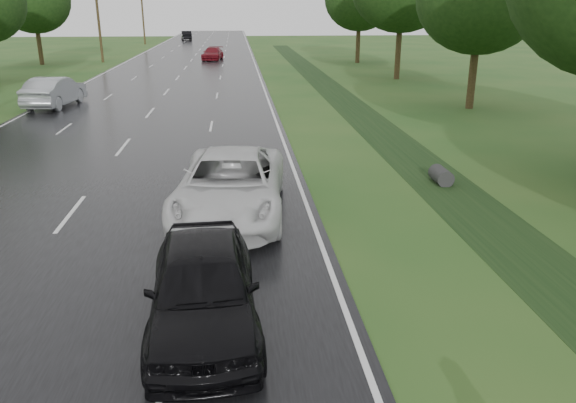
# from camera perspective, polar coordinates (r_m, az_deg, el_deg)

# --- Properties ---
(road) EXTENTS (14.00, 180.00, 0.04)m
(road) POSITION_cam_1_polar(r_m,az_deg,el_deg) (52.91, -10.64, 12.85)
(road) COLOR black
(road) RESTS_ON ground
(edge_stripe_east) EXTENTS (0.12, 180.00, 0.01)m
(edge_stripe_east) POSITION_cam_1_polar(r_m,az_deg,el_deg) (52.73, -3.13, 13.15)
(edge_stripe_east) COLOR silver
(edge_stripe_east) RESTS_ON road
(edge_stripe_west) EXTENTS (0.12, 180.00, 0.01)m
(edge_stripe_west) POSITION_cam_1_polar(r_m,az_deg,el_deg) (53.94, -17.97, 12.41)
(edge_stripe_west) COLOR silver
(edge_stripe_west) RESTS_ON road
(center_line) EXTENTS (0.12, 180.00, 0.01)m
(center_line) POSITION_cam_1_polar(r_m,az_deg,el_deg) (52.91, -10.64, 12.88)
(center_line) COLOR silver
(center_line) RESTS_ON road
(drainage_ditch) EXTENTS (2.20, 120.00, 0.56)m
(drainage_ditch) POSITION_cam_1_polar(r_m,az_deg,el_deg) (27.52, 9.10, 7.33)
(drainage_ditch) COLOR black
(drainage_ditch) RESTS_ON ground
(utility_pole_far) EXTENTS (1.60, 0.26, 10.00)m
(utility_pole_far) POSITION_cam_1_polar(r_m,az_deg,el_deg) (63.94, -18.79, 17.90)
(utility_pole_far) COLOR #332815
(utility_pole_far) RESTS_ON ground
(utility_pole_distant) EXTENTS (1.60, 0.26, 10.00)m
(utility_pole_distant) POSITION_cam_1_polar(r_m,az_deg,el_deg) (93.45, -14.58, 18.39)
(utility_pole_distant) COLOR #332815
(utility_pole_distant) RESTS_ON ground
(tree_west_f) EXTENTS (7.00, 7.00, 9.29)m
(tree_west_f) POSITION_cam_1_polar(r_m,az_deg,el_deg) (63.49, -24.46, 18.10)
(tree_west_f) COLOR #332815
(tree_west_f) RESTS_ON ground
(white_pickup) EXTENTS (3.44, 6.49, 1.74)m
(white_pickup) POSITION_cam_1_polar(r_m,az_deg,el_deg) (15.62, -5.87, 1.67)
(white_pickup) COLOR silver
(white_pickup) RESTS_ON road
(dark_sedan) EXTENTS (2.16, 4.89, 1.63)m
(dark_sedan) POSITION_cam_1_polar(r_m,az_deg,el_deg) (10.25, -8.61, -8.50)
(dark_sedan) COLOR black
(dark_sedan) RESTS_ON road
(silver_sedan) EXTENTS (2.48, 5.43, 1.73)m
(silver_sedan) POSITION_cam_1_polar(r_m,az_deg,el_deg) (35.91, -22.63, 10.27)
(silver_sedan) COLOR #999CA1
(silver_sedan) RESTS_ON road
(far_car_red) EXTENTS (2.52, 4.81, 1.33)m
(far_car_red) POSITION_cam_1_polar(r_m,az_deg,el_deg) (63.93, -7.67, 14.67)
(far_car_red) COLOR maroon
(far_car_red) RESTS_ON road
(far_car_dark) EXTENTS (2.31, 4.86, 1.54)m
(far_car_dark) POSITION_cam_1_polar(r_m,az_deg,el_deg) (103.09, -10.30, 16.26)
(far_car_dark) COLOR black
(far_car_dark) RESTS_ON road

